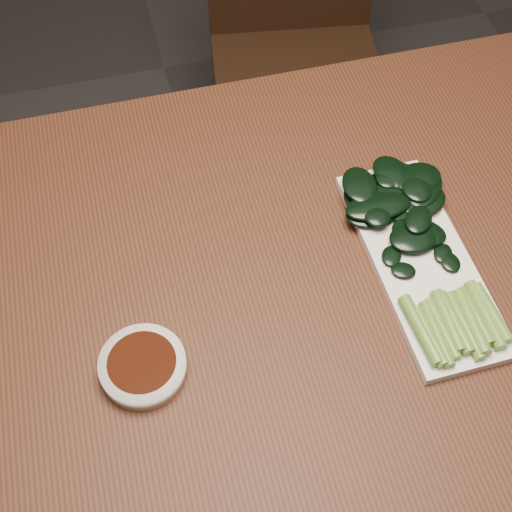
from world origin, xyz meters
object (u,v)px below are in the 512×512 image
at_px(serving_plate, 421,262).
at_px(sauce_bowl, 143,366).
at_px(table, 283,315).
at_px(chair_far, 296,42).
at_px(gai_lan, 415,237).

bearing_deg(serving_plate, sauce_bowl, -170.81).
relative_size(table, chair_far, 1.57).
height_order(chair_far, sauce_bowl, chair_far).
distance_m(table, chair_far, 0.84).
relative_size(table, serving_plate, 4.23).
bearing_deg(table, gai_lan, 6.16).
bearing_deg(sauce_bowl, table, 19.90).
bearing_deg(serving_plate, chair_far, 85.00).
xyz_separation_m(chair_far, sauce_bowl, (-0.45, -0.85, 0.28)).
height_order(table, sauce_bowl, sauce_bowl).
xyz_separation_m(serving_plate, gai_lan, (-0.00, 0.03, 0.02)).
bearing_deg(table, serving_plate, -2.99).
xyz_separation_m(chair_far, serving_plate, (-0.07, -0.79, 0.27)).
bearing_deg(chair_far, serving_plate, -86.38).
distance_m(chair_far, sauce_bowl, 1.00).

